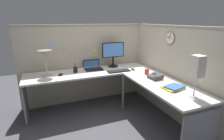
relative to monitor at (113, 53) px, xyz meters
The scene contains 19 objects.
ground_plane 1.22m from the monitor, 103.30° to the right, with size 6.80×6.80×0.00m, color #47474C.
cubicle_wall_back 0.61m from the monitor, 155.77° to the left, with size 2.57×0.12×1.58m.
cubicle_wall_right 1.18m from the monitor, 51.46° to the right, with size 0.12×2.37×1.58m.
desk 0.84m from the monitor, 113.39° to the right, with size 2.35×2.15×0.73m.
monitor is the anchor object (origin of this frame).
laptop 0.51m from the monitor, behind, with size 0.36×0.40×0.22m.
keyboard 0.47m from the monitor, 96.03° to the right, with size 0.43×0.14×0.02m, color black.
computer_mouse 0.53m from the monitor, 55.82° to the right, with size 0.06×0.10×0.03m, color #232326.
desk_lamp_dome 1.30m from the monitor, behind, with size 0.24×0.24×0.44m.
pen_cup 0.84m from the monitor, behind, with size 0.08×0.08×0.18m.
cell_phone 1.13m from the monitor, behind, with size 0.07×0.14×0.01m, color black.
office_phone 1.07m from the monitor, 70.66° to the right, with size 0.21×0.22×0.11m.
book_stack 1.50m from the monitor, 77.36° to the right, with size 0.31×0.25×0.04m.
desk_lamp_paper 1.79m from the monitor, 77.83° to the right, with size 0.13×0.13×0.53m.
coffee_mug 0.84m from the monitor, 64.10° to the right, with size 0.08×0.08×0.10m, color #B2332D.
wall_clock 1.16m from the monitor, 52.95° to the right, with size 0.04×0.22×0.22m.
pinned_note_leftmost 0.37m from the monitor, 151.14° to the left, with size 0.08×0.00×0.06m, color #EAD84C.
pinned_note_middle 1.19m from the monitor, behind, with size 0.06×0.00×0.08m, color #99B7E5.
pinned_note_rightmost 0.95m from the monitor, 169.14° to the left, with size 0.06×0.00×0.10m, color pink.
Camera 1 is at (-1.19, -2.61, 1.67)m, focal length 28.20 mm.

